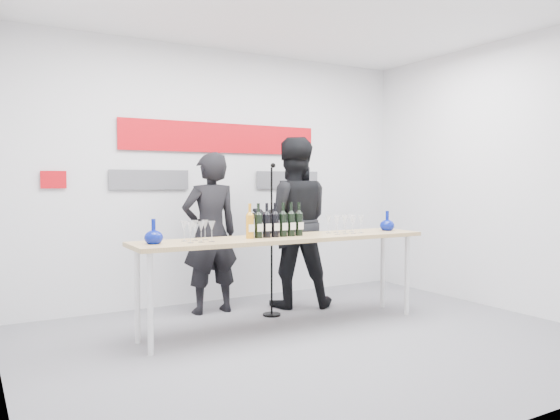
{
  "coord_description": "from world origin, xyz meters",
  "views": [
    {
      "loc": [
        -2.71,
        -4.02,
        1.43
      ],
      "look_at": [
        -0.0,
        0.62,
        1.15
      ],
      "focal_mm": 35.0,
      "sensor_mm": 36.0,
      "label": 1
    }
  ],
  "objects_px": {
    "tasting_table": "(285,243)",
    "presenter_left": "(210,233)",
    "mic_stand": "(272,270)",
    "presenter_right": "(292,222)"
  },
  "relations": [
    {
      "from": "tasting_table",
      "to": "presenter_right",
      "type": "xyz_separation_m",
      "value": [
        0.54,
        0.76,
        0.14
      ]
    },
    {
      "from": "presenter_left",
      "to": "presenter_right",
      "type": "bearing_deg",
      "value": 169.79
    },
    {
      "from": "presenter_left",
      "to": "presenter_right",
      "type": "xyz_separation_m",
      "value": [
        0.94,
        -0.17,
        0.09
      ]
    },
    {
      "from": "presenter_right",
      "to": "mic_stand",
      "type": "relative_size",
      "value": 1.19
    },
    {
      "from": "mic_stand",
      "to": "presenter_right",
      "type": "bearing_deg",
      "value": 35.02
    },
    {
      "from": "presenter_left",
      "to": "mic_stand",
      "type": "bearing_deg",
      "value": 138.47
    },
    {
      "from": "mic_stand",
      "to": "presenter_left",
      "type": "bearing_deg",
      "value": 139.81
    },
    {
      "from": "mic_stand",
      "to": "tasting_table",
      "type": "bearing_deg",
      "value": -102.31
    },
    {
      "from": "tasting_table",
      "to": "mic_stand",
      "type": "xyz_separation_m",
      "value": [
        0.12,
        0.48,
        -0.33
      ]
    },
    {
      "from": "tasting_table",
      "to": "presenter_left",
      "type": "distance_m",
      "value": 1.01
    }
  ]
}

